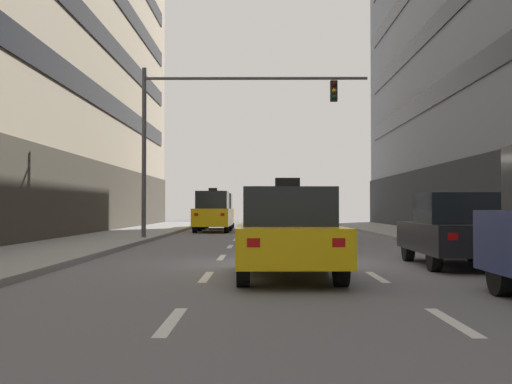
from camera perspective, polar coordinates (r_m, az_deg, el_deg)
ground_plane at (r=15.86m, az=2.55°, el=-6.16°), size 120.00×120.00×0.00m
sidewalk_left at (r=17.01m, az=-21.10°, el=-5.51°), size 3.78×80.00×0.14m
lane_stripe_l1_s2 at (r=7.97m, az=-7.24°, el=-10.91°), size 0.16×2.00×0.01m
lane_stripe_l1_s3 at (r=12.90m, az=-4.27°, el=-7.25°), size 0.16×2.00×0.01m
lane_stripe_l1_s4 at (r=17.87m, az=-2.97°, el=-5.61°), size 0.16×2.00×0.01m
lane_stripe_l1_s5 at (r=22.86m, az=-2.24°, el=-4.68°), size 0.16×2.00×0.01m
lane_stripe_l1_s6 at (r=27.84m, az=-1.77°, el=-4.09°), size 0.16×2.00×0.01m
lane_stripe_l1_s7 at (r=32.84m, az=-1.44°, el=-3.67°), size 0.16×2.00×0.01m
lane_stripe_l1_s8 at (r=37.83m, az=-1.20°, el=-3.37°), size 0.16×2.00×0.01m
lane_stripe_l1_s9 at (r=42.83m, az=-1.01°, el=-3.13°), size 0.16×2.00×0.01m
lane_stripe_l1_s10 at (r=47.82m, az=-0.87°, el=-2.95°), size 0.16×2.00×0.01m
lane_stripe_l2_s2 at (r=8.21m, az=16.44°, el=-10.59°), size 0.16×2.00×0.01m
lane_stripe_l2_s3 at (r=13.05m, az=10.31°, el=-7.16°), size 0.16×2.00×0.01m
lane_stripe_l2_s4 at (r=17.98m, az=7.55°, el=-5.57°), size 0.16×2.00×0.01m
lane_stripe_l2_s5 at (r=22.94m, az=5.99°, el=-4.66°), size 0.16×2.00×0.01m
lane_stripe_l2_s6 at (r=27.91m, az=4.98°, el=-4.07°), size 0.16×2.00×0.01m
lane_stripe_l2_s7 at (r=32.90m, az=4.28°, el=-3.66°), size 0.16×2.00×0.01m
lane_stripe_l2_s8 at (r=37.88m, az=3.76°, el=-3.36°), size 0.16×2.00×0.01m
lane_stripe_l2_s9 at (r=42.87m, az=3.37°, el=-3.13°), size 0.16×2.00×0.01m
lane_stripe_l2_s10 at (r=47.86m, az=3.06°, el=-2.94°), size 0.16×2.00×0.01m
taxi_driving_0 at (r=31.92m, az=1.28°, el=-2.32°), size 1.79×4.28×1.78m
taxi_driving_1 at (r=42.08m, az=-3.24°, el=-1.66°), size 1.95×4.60×2.41m
taxi_driving_2 at (r=36.51m, az=-3.72°, el=-1.70°), size 1.95×4.61×2.41m
taxi_driving_3 at (r=12.57m, az=2.67°, el=-3.59°), size 2.00×4.58×1.88m
car_driving_4 at (r=26.66m, az=1.37°, el=-1.91°), size 1.97×4.49×2.15m
taxi_driving_5 at (r=37.59m, az=1.11°, el=-1.72°), size 2.04×4.58×2.37m
car_parked_1 at (r=15.84m, az=16.75°, el=-3.16°), size 1.94×4.46×1.66m
traffic_signal_0 at (r=27.13m, az=-3.94°, el=6.23°), size 9.13×0.35×6.87m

